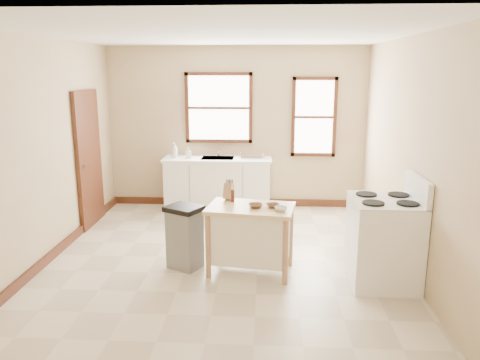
% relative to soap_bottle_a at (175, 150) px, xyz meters
% --- Properties ---
extents(floor, '(5.00, 5.00, 0.00)m').
position_rel_soap_bottle_a_xyz_m(floor, '(1.04, -2.18, -1.05)').
color(floor, beige).
rests_on(floor, ground).
extents(ceiling, '(5.00, 5.00, 0.00)m').
position_rel_soap_bottle_a_xyz_m(ceiling, '(1.04, -2.18, 1.75)').
color(ceiling, white).
rests_on(ceiling, ground).
extents(wall_back, '(4.50, 0.04, 2.80)m').
position_rel_soap_bottle_a_xyz_m(wall_back, '(1.04, 0.32, 0.35)').
color(wall_back, '#C6B482').
rests_on(wall_back, ground).
extents(wall_left, '(0.04, 5.00, 2.80)m').
position_rel_soap_bottle_a_xyz_m(wall_left, '(-1.21, -2.18, 0.35)').
color(wall_left, '#C6B482').
rests_on(wall_left, ground).
extents(wall_right, '(0.04, 5.00, 2.80)m').
position_rel_soap_bottle_a_xyz_m(wall_right, '(3.29, -2.18, 0.35)').
color(wall_right, '#C6B482').
rests_on(wall_right, ground).
extents(window_main, '(1.17, 0.06, 1.22)m').
position_rel_soap_bottle_a_xyz_m(window_main, '(0.74, 0.30, 0.70)').
color(window_main, '#331D0E').
rests_on(window_main, wall_back).
extents(window_side, '(0.77, 0.06, 1.37)m').
position_rel_soap_bottle_a_xyz_m(window_side, '(2.39, 0.30, 0.55)').
color(window_side, '#331D0E').
rests_on(window_side, wall_back).
extents(door_left, '(0.06, 0.90, 2.10)m').
position_rel_soap_bottle_a_xyz_m(door_left, '(-1.17, -0.88, 0.00)').
color(door_left, '#331D0E').
rests_on(door_left, ground).
extents(baseboard_back, '(4.50, 0.04, 0.12)m').
position_rel_soap_bottle_a_xyz_m(baseboard_back, '(1.04, 0.29, -0.99)').
color(baseboard_back, '#331D0E').
rests_on(baseboard_back, ground).
extents(baseboard_left, '(0.04, 5.00, 0.12)m').
position_rel_soap_bottle_a_xyz_m(baseboard_left, '(-1.18, -2.18, -0.99)').
color(baseboard_left, '#331D0E').
rests_on(baseboard_left, ground).
extents(sink_counter, '(1.86, 0.62, 0.92)m').
position_rel_soap_bottle_a_xyz_m(sink_counter, '(0.74, 0.02, -0.59)').
color(sink_counter, white).
rests_on(sink_counter, ground).
extents(faucet, '(0.03, 0.03, 0.22)m').
position_rel_soap_bottle_a_xyz_m(faucet, '(0.74, 0.20, -0.02)').
color(faucet, silver).
rests_on(faucet, sink_counter).
extents(soap_bottle_a, '(0.13, 0.13, 0.26)m').
position_rel_soap_bottle_a_xyz_m(soap_bottle_a, '(0.00, 0.00, 0.00)').
color(soap_bottle_a, '#B2B2B2').
rests_on(soap_bottle_a, sink_counter).
extents(soap_bottle_b, '(0.09, 0.09, 0.18)m').
position_rel_soap_bottle_a_xyz_m(soap_bottle_b, '(0.25, -0.04, -0.04)').
color(soap_bottle_b, '#B2B2B2').
rests_on(soap_bottle_b, sink_counter).
extents(dish_rack, '(0.45, 0.37, 0.10)m').
position_rel_soap_bottle_a_xyz_m(dish_rack, '(1.33, 0.04, -0.08)').
color(dish_rack, silver).
rests_on(dish_rack, sink_counter).
extents(kitchen_island, '(1.09, 0.79, 0.82)m').
position_rel_soap_bottle_a_xyz_m(kitchen_island, '(1.40, -2.56, -0.64)').
color(kitchen_island, tan).
rests_on(kitchen_island, ground).
extents(knife_block, '(0.13, 0.13, 0.20)m').
position_rel_soap_bottle_a_xyz_m(knife_block, '(1.11, -2.28, -0.13)').
color(knife_block, tan).
rests_on(knife_block, kitchen_island).
extents(pepper_grinder, '(0.05, 0.05, 0.15)m').
position_rel_soap_bottle_a_xyz_m(pepper_grinder, '(1.17, -2.37, -0.15)').
color(pepper_grinder, '#472213').
rests_on(pepper_grinder, kitchen_island).
extents(bowl_a, '(0.20, 0.20, 0.04)m').
position_rel_soap_bottle_a_xyz_m(bowl_a, '(1.45, -2.60, -0.20)').
color(bowl_a, brown).
rests_on(bowl_a, kitchen_island).
extents(bowl_b, '(0.21, 0.21, 0.04)m').
position_rel_soap_bottle_a_xyz_m(bowl_b, '(1.66, -2.58, -0.21)').
color(bowl_b, brown).
rests_on(bowl_b, kitchen_island).
extents(bowl_c, '(0.15, 0.15, 0.05)m').
position_rel_soap_bottle_a_xyz_m(bowl_c, '(1.75, -2.71, -0.20)').
color(bowl_c, silver).
rests_on(bowl_c, kitchen_island).
extents(trash_bin, '(0.52, 0.49, 0.79)m').
position_rel_soap_bottle_a_xyz_m(trash_bin, '(0.58, -2.48, -0.65)').
color(trash_bin, slate).
rests_on(trash_bin, ground).
extents(gas_stove, '(0.79, 0.81, 1.26)m').
position_rel_soap_bottle_a_xyz_m(gas_stove, '(2.91, -2.76, -0.42)').
color(gas_stove, white).
rests_on(gas_stove, ground).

